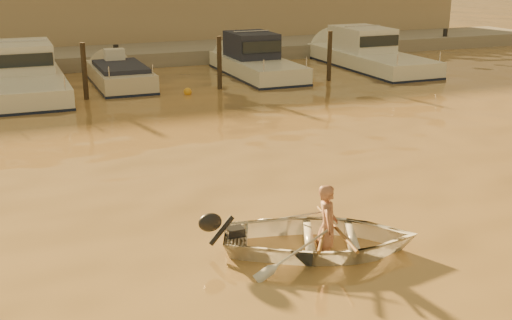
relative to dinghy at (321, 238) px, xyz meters
name	(u,v)px	position (x,y,z in m)	size (l,w,h in m)	color
ground_plane	(214,262)	(-1.85, 0.27, -0.22)	(160.00, 160.00, 0.00)	#97663C
dinghy	(321,238)	(0.00, 0.00, 0.00)	(2.37, 3.32, 0.69)	silver
person	(327,226)	(0.09, -0.04, 0.22)	(0.54, 0.36, 1.49)	#A56952
outboard_motor	(234,235)	(-1.39, 0.57, 0.06)	(0.90, 0.40, 0.70)	black
oar_port	(336,228)	(0.23, -0.10, 0.20)	(0.06, 0.06, 2.10)	brown
oar_starboard	(324,228)	(0.05, -0.02, 0.20)	(0.06, 0.06, 2.10)	brown
moored_boat_2	(25,75)	(-3.94, 16.27, 0.40)	(2.61, 8.62, 1.75)	silver
moored_boat_3	(120,79)	(-0.44, 16.27, 0.00)	(1.96, 5.71, 0.95)	beige
moored_boat_4	(257,61)	(5.36, 16.27, 0.40)	(2.24, 6.91, 1.75)	silver
moored_boat_5	(370,54)	(10.93, 16.27, 0.40)	(2.56, 8.49, 1.75)	silver
piling_2	(85,74)	(-2.05, 14.07, 0.68)	(0.18, 0.18, 2.20)	#2D2319
piling_3	(219,65)	(2.95, 14.07, 0.68)	(0.18, 0.18, 2.20)	#2D2319
piling_4	(329,58)	(7.65, 14.07, 0.68)	(0.18, 0.18, 2.20)	#2D2319
fender_c	(11,107)	(-4.60, 13.31, -0.12)	(0.30, 0.30, 0.30)	silver
fender_d	(188,92)	(1.52, 13.52, -0.12)	(0.30, 0.30, 0.30)	orange
fender_e	(285,82)	(5.63, 13.95, -0.12)	(0.30, 0.30, 0.30)	silver
quay	(68,63)	(-1.85, 21.77, -0.07)	(52.00, 4.00, 1.00)	gray
waterfront_building	(52,5)	(-1.85, 27.27, 2.18)	(46.00, 7.00, 4.80)	#9E8466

